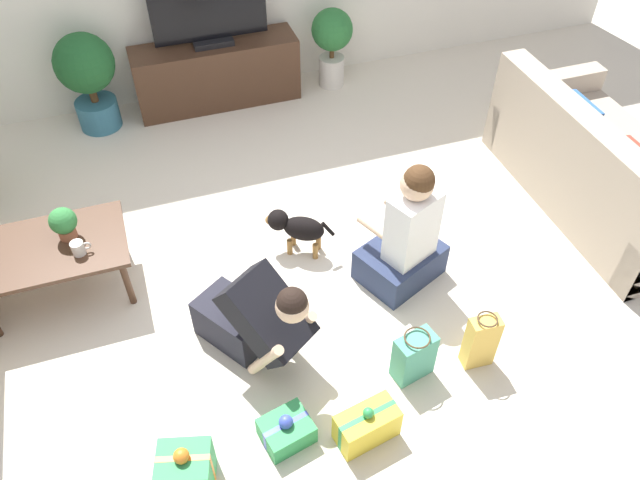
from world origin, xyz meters
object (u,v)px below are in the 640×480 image
at_px(sofa_right, 601,170).
at_px(gift_bag_a, 481,341).
at_px(gift_bag_b, 414,356).
at_px(potted_plant_back_right, 332,39).
at_px(tv, 209,14).
at_px(gift_box_a, 367,425).
at_px(coffee_table, 50,252).
at_px(tabletop_plant, 63,223).
at_px(tv_console, 217,74).
at_px(person_sitting, 406,239).
at_px(dog, 296,227).
at_px(gift_box_c, 186,470).
at_px(potted_plant_back_left, 87,74).
at_px(person_kneeling, 255,318).
at_px(gift_box_b, 286,430).
at_px(mug, 79,248).

relative_size(sofa_right, gift_bag_a, 4.57).
bearing_deg(gift_bag_b, potted_plant_back_right, 78.91).
distance_m(tv, gift_box_a, 3.62).
distance_m(coffee_table, tabletop_plant, 0.22).
height_order(tv, gift_box_a, tv).
distance_m(tv_console, tv, 0.55).
xyz_separation_m(person_sitting, dog, (-0.60, 0.47, -0.14)).
height_order(dog, gift_box_c, dog).
relative_size(person_sitting, tabletop_plant, 4.30).
height_order(potted_plant_back_left, tabletop_plant, potted_plant_back_left).
bearing_deg(tv, gift_bag_b, -82.19).
bearing_deg(potted_plant_back_right, gift_box_a, -106.45).
bearing_deg(gift_box_c, tabletop_plant, 104.38).
distance_m(potted_plant_back_right, person_kneeling, 3.13).
height_order(coffee_table, person_kneeling, person_kneeling).
bearing_deg(gift_box_c, person_kneeling, 50.96).
xyz_separation_m(tv_console, gift_bag_b, (0.45, -3.26, -0.12)).
height_order(tv, potted_plant_back_left, tv).
xyz_separation_m(coffee_table, gift_box_b, (1.09, -1.48, -0.29)).
height_order(coffee_table, tv_console, tv_console).
height_order(tv, person_kneeling, tv).
bearing_deg(mug, coffee_table, 147.59).
bearing_deg(gift_box_a, tabletop_plant, 129.57).
distance_m(potted_plant_back_right, gift_box_c, 4.00).
bearing_deg(person_sitting, dog, -61.51).
bearing_deg(coffee_table, gift_box_c, -70.78).
relative_size(dog, mug, 3.58).
distance_m(person_sitting, gift_box_c, 1.90).
xyz_separation_m(potted_plant_back_right, person_sitting, (-0.37, -2.48, -0.10)).
height_order(potted_plant_back_left, mug, potted_plant_back_left).
bearing_deg(gift_box_a, sofa_right, 28.29).
distance_m(mug, tabletop_plant, 0.20).
xyz_separation_m(coffee_table, person_sitting, (2.17, -0.60, -0.01)).
xyz_separation_m(potted_plant_back_left, gift_box_a, (1.12, -3.50, -0.40)).
relative_size(sofa_right, coffee_table, 1.99).
relative_size(coffee_table, gift_box_b, 3.10).
bearing_deg(potted_plant_back_left, potted_plant_back_right, 0.00).
xyz_separation_m(tv, mug, (-1.28, -2.05, -0.38)).
distance_m(dog, mug, 1.40).
xyz_separation_m(potted_plant_back_right, gift_box_a, (-1.03, -3.50, -0.35)).
distance_m(sofa_right, gift_bag_b, 2.19).
distance_m(person_kneeling, gift_box_b, 0.65).
height_order(dog, tabletop_plant, tabletop_plant).
bearing_deg(sofa_right, gift_bag_b, 116.62).
relative_size(tv_console, person_sitting, 1.51).
bearing_deg(gift_box_c, person_sitting, 30.62).
relative_size(coffee_table, person_kneeling, 1.17).
bearing_deg(gift_box_b, gift_box_c, -171.84).
xyz_separation_m(person_sitting, gift_box_c, (-1.62, -0.96, -0.22)).
relative_size(person_kneeling, gift_bag_a, 1.97).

